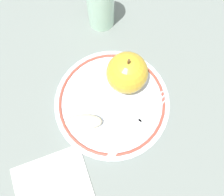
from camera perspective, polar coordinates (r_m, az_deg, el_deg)
ground_plane at (r=0.47m, az=1.62°, el=0.95°), size 2.00×2.00×0.00m
plate at (r=0.45m, az=-0.00°, el=-1.09°), size 0.24×0.24×0.02m
apple_red_whole at (r=0.43m, az=3.95°, el=6.57°), size 0.08×0.08×0.09m
apple_slice_front at (r=0.43m, az=-7.45°, el=-6.25°), size 0.07×0.04×0.02m
fork at (r=0.43m, az=5.91°, el=-7.36°), size 0.15×0.13×0.00m
drinking_glass at (r=0.51m, az=-3.02°, el=23.37°), size 0.06×0.06×0.12m
napkin_folded at (r=0.45m, az=-14.80°, el=-22.87°), size 0.17×0.17×0.01m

